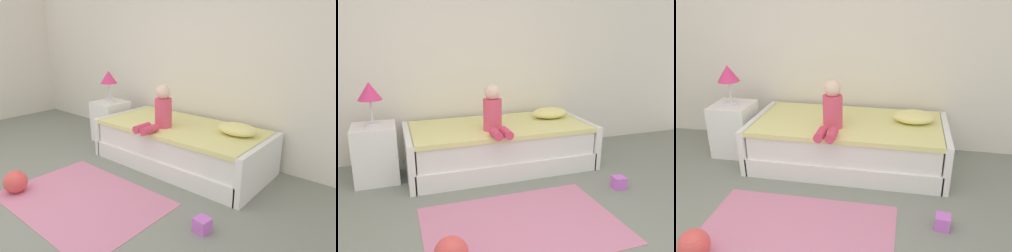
# 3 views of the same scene
# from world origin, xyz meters

# --- Properties ---
(ground_plane) EXTENTS (9.20, 9.20, 0.00)m
(ground_plane) POSITION_xyz_m (0.00, 0.00, 0.00)
(ground_plane) COLOR gray
(wall_rear) EXTENTS (7.20, 0.10, 2.90)m
(wall_rear) POSITION_xyz_m (0.00, 2.60, 1.45)
(wall_rear) COLOR silver
(wall_rear) RESTS_ON ground
(bed) EXTENTS (2.11, 1.00, 0.50)m
(bed) POSITION_xyz_m (0.31, 2.00, 0.25)
(bed) COLOR white
(bed) RESTS_ON ground
(nightstand) EXTENTS (0.44, 0.44, 0.60)m
(nightstand) POSITION_xyz_m (-1.04, 2.03, 0.30)
(nightstand) COLOR white
(nightstand) RESTS_ON ground
(table_lamp) EXTENTS (0.24, 0.24, 0.45)m
(table_lamp) POSITION_xyz_m (-1.04, 2.03, 0.94)
(table_lamp) COLOR silver
(table_lamp) RESTS_ON nightstand
(child_figure) EXTENTS (0.20, 0.51, 0.50)m
(child_figure) POSITION_xyz_m (0.18, 1.77, 0.70)
(child_figure) COLOR #E04C6B
(child_figure) RESTS_ON bed
(pillow) EXTENTS (0.44, 0.30, 0.13)m
(pillow) POSITION_xyz_m (1.00, 2.10, 0.56)
(pillow) COLOR #F2E58C
(pillow) RESTS_ON bed
(toy_ball) EXTENTS (0.23, 0.23, 0.23)m
(toy_ball) POSITION_xyz_m (-0.55, 0.36, 0.12)
(toy_ball) COLOR #E54C4C
(toy_ball) RESTS_ON ground
(area_rug) EXTENTS (1.60, 1.10, 0.01)m
(area_rug) POSITION_xyz_m (0.10, 0.70, 0.00)
(area_rug) COLOR pink
(area_rug) RESTS_ON ground
(toy_block) EXTENTS (0.13, 0.13, 0.12)m
(toy_block) POSITION_xyz_m (1.27, 1.03, 0.06)
(toy_block) COLOR #CC66D8
(toy_block) RESTS_ON ground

